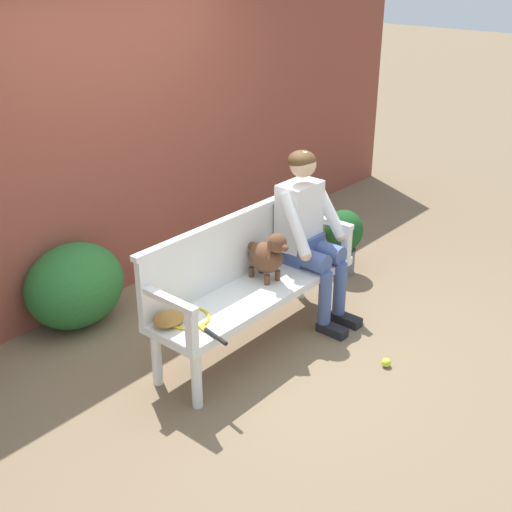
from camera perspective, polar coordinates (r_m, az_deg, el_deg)
The scene contains 13 objects.
ground_plane at distance 5.01m, azimuth 0.00°, elevation -7.58°, with size 40.00×40.00×0.00m, color #7A664C.
brick_garden_fence at distance 5.59m, azimuth -12.77°, elevation 9.29°, with size 8.00×0.30×2.47m, color brown.
hedge_bush_mid_right at distance 5.29m, azimuth -15.29°, elevation -2.46°, with size 0.80×0.64×0.66m, color #286B2D.
garden_bench at distance 4.79m, azimuth 0.00°, elevation -3.38°, with size 1.77×0.50×0.48m.
bench_backrest at distance 4.78m, azimuth -2.00°, elevation 0.77°, with size 1.81×0.06×0.50m.
bench_armrest_left_end at distance 4.08m, azimuth -6.79°, elevation -4.81°, with size 0.06×0.50×0.28m.
bench_armrest_right_end at distance 5.24m, azimuth 6.74°, elevation 2.25°, with size 0.06×0.50×0.28m.
person_seated at distance 5.06m, azimuth 4.46°, elevation 2.30°, with size 0.56×0.65×1.35m.
dog_on_bench at distance 4.78m, azimuth 1.02°, elevation 0.06°, with size 0.22×0.40×0.40m.
tennis_racket at distance 4.38m, azimuth -5.64°, elevation -5.44°, with size 0.34×0.58×0.03m.
baseball_glove at distance 4.33m, azimuth -7.48°, elevation -5.36°, with size 0.22×0.17×0.09m, color #9E6B2D.
tennis_ball at distance 4.83m, azimuth 11.14°, elevation -8.98°, with size 0.07×0.07×0.07m, color #CCDB33.
potted_plant at distance 5.95m, azimuth 7.51°, elevation 1.58°, with size 0.34×0.34×0.60m.
Camera 1 is at (-3.20, -2.73, 2.71)m, focal length 46.54 mm.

